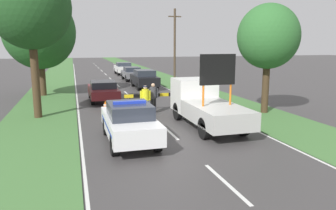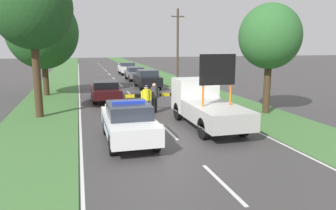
{
  "view_description": "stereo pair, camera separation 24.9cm",
  "coord_description": "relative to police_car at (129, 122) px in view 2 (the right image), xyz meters",
  "views": [
    {
      "loc": [
        -3.97,
        -12.67,
        3.85
      ],
      "look_at": [
        0.11,
        1.35,
        1.1
      ],
      "focal_mm": 35.0,
      "sensor_mm": 36.0,
      "label": 1
    },
    {
      "loc": [
        -3.73,
        -12.74,
        3.85
      ],
      "look_at": [
        0.11,
        1.35,
        1.1
      ],
      "focal_mm": 35.0,
      "sensor_mm": 36.0,
      "label": 2
    }
  ],
  "objects": [
    {
      "name": "work_truck",
      "position": [
        3.89,
        1.72,
        0.22
      ],
      "size": [
        2.01,
        5.57,
        3.41
      ],
      "rotation": [
        0.0,
        0.0,
        3.2
      ],
      "color": "white",
      "rests_on": "ground"
    },
    {
      "name": "traffic_cone_near_police",
      "position": [
        -0.31,
        6.63,
        -0.54
      ],
      "size": [
        0.42,
        0.42,
        0.58
      ],
      "color": "black",
      "rests_on": "ground"
    },
    {
      "name": "queued_car_van_white",
      "position": [
        4.13,
        28.96,
        -0.04
      ],
      "size": [
        1.91,
        4.21,
        1.49
      ],
      "rotation": [
        0.0,
        0.0,
        3.14
      ],
      "color": "silver",
      "rests_on": "ground"
    },
    {
      "name": "police_car",
      "position": [
        0.0,
        0.0,
        0.0
      ],
      "size": [
        1.8,
        4.54,
        1.68
      ],
      "rotation": [
        0.0,
        0.0,
        -0.1
      ],
      "color": "white",
      "rests_on": "ground"
    },
    {
      "name": "roadside_tree_mid_left",
      "position": [
        -3.9,
        5.66,
        4.78
      ],
      "size": [
        4.01,
        4.01,
        7.75
      ],
      "color": "#42301E",
      "rests_on": "ground"
    },
    {
      "name": "traffic_cone_centre_front",
      "position": [
        4.94,
        5.35,
        -0.54
      ],
      "size": [
        0.42,
        0.42,
        0.58
      ],
      "color": "black",
      "rests_on": "ground"
    },
    {
      "name": "roadside_tree_near_right",
      "position": [
        -4.21,
        13.45,
        3.85
      ],
      "size": [
        5.13,
        5.13,
        7.38
      ],
      "color": "#42301E",
      "rests_on": "ground"
    },
    {
      "name": "road_barrier",
      "position": [
        2.24,
        5.79,
        0.01
      ],
      "size": [
        3.12,
        0.08,
        1.0
      ],
      "rotation": [
        0.0,
        0.0,
        -0.06
      ],
      "color": "black",
      "rests_on": "ground"
    },
    {
      "name": "lane_markings",
      "position": [
        1.94,
        18.02,
        -0.82
      ],
      "size": [
        7.68,
        71.52,
        0.01
      ],
      "color": "silver",
      "rests_on": "ground"
    },
    {
      "name": "queued_car_wagon_maroon",
      "position": [
        -0.11,
        10.03,
        -0.11
      ],
      "size": [
        1.83,
        4.41,
        1.35
      ],
      "rotation": [
        0.0,
        0.0,
        3.14
      ],
      "color": "maroon",
      "rests_on": "ground"
    },
    {
      "name": "police_officer",
      "position": [
        1.66,
        4.68,
        0.14
      ],
      "size": [
        0.59,
        0.37,
        1.64
      ],
      "rotation": [
        0.0,
        0.0,
        2.7
      ],
      "color": "#191E38",
      "rests_on": "ground"
    },
    {
      "name": "queued_car_sedan_black",
      "position": [
        3.94,
        15.5,
        -0.01
      ],
      "size": [
        1.8,
        4.3,
        1.6
      ],
      "rotation": [
        0.0,
        0.0,
        3.14
      ],
      "color": "black",
      "rests_on": "ground"
    },
    {
      "name": "roadside_tree_near_left",
      "position": [
        8.22,
        3.44,
        3.37
      ],
      "size": [
        3.33,
        3.33,
        5.98
      ],
      "color": "#42301E",
      "rests_on": "ground"
    },
    {
      "name": "utility_pole",
      "position": [
        7.02,
        16.54,
        2.75
      ],
      "size": [
        1.2,
        0.2,
        6.92
      ],
      "color": "#473828",
      "rests_on": "ground"
    },
    {
      "name": "grass_verge_left",
      "position": [
        -3.77,
        20.29,
        -0.81
      ],
      "size": [
        3.66,
        120.0,
        0.03
      ],
      "color": "#427038",
      "rests_on": "ground"
    },
    {
      "name": "grass_verge_right",
      "position": [
        7.66,
        20.29,
        -0.81
      ],
      "size": [
        3.66,
        120.0,
        0.03
      ],
      "color": "#427038",
      "rests_on": "ground"
    },
    {
      "name": "queued_car_suv_grey",
      "position": [
        3.93,
        21.83,
        -0.07
      ],
      "size": [
        1.71,
        4.39,
        1.42
      ],
      "rotation": [
        0.0,
        0.0,
        3.14
      ],
      "color": "slate",
      "rests_on": "ground"
    },
    {
      "name": "ground_plane",
      "position": [
        1.94,
        0.29,
        -0.83
      ],
      "size": [
        160.0,
        160.0,
        0.0
      ],
      "primitive_type": "plane",
      "color": "#3D3A3A"
    },
    {
      "name": "traffic_cone_near_truck",
      "position": [
        0.69,
        4.83,
        -0.49
      ],
      "size": [
        0.5,
        0.5,
        0.69
      ],
      "color": "black",
      "rests_on": "ground"
    },
    {
      "name": "pedestrian_civilian",
      "position": [
        2.22,
        5.21,
        0.16
      ],
      "size": [
        0.6,
        0.38,
        1.68
      ],
      "rotation": [
        0.0,
        0.0,
        -0.49
      ],
      "color": "#232326",
      "rests_on": "ground"
    }
  ]
}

